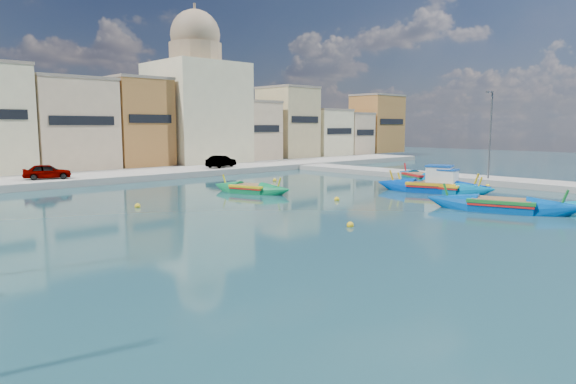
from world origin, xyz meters
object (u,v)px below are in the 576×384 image
luzzu_cyan_mid (420,178)px  luzzu_blue_cabin (433,187)px  quay_street_lamp (490,134)px  luzzu_green (251,190)px  church_block (197,98)px  luzzu_turquoise_cabin (438,188)px  luzzu_blue_south (502,207)px

luzzu_cyan_mid → luzzu_blue_cabin: bearing=-140.7°
quay_street_lamp → luzzu_cyan_mid: 7.02m
quay_street_lamp → luzzu_green: size_ratio=1.11×
church_block → luzzu_turquoise_cabin: bearing=-91.3°
luzzu_blue_cabin → luzzu_green: bearing=139.2°
luzzu_cyan_mid → luzzu_blue_south: bearing=-131.1°
church_block → quay_street_lamp: church_block is taller
church_block → luzzu_turquoise_cabin: church_block is taller
quay_street_lamp → luzzu_cyan_mid: (-2.44, 5.17, -4.07)m
church_block → luzzu_turquoise_cabin: size_ratio=2.14×
luzzu_turquoise_cabin → luzzu_blue_south: luzzu_turquoise_cabin is taller
quay_street_lamp → luzzu_blue_cabin: size_ratio=0.88×
quay_street_lamp → luzzu_blue_cabin: bearing=177.4°
church_block → luzzu_cyan_mid: 30.37m
luzzu_turquoise_cabin → luzzu_green: luzzu_turquoise_cabin is taller
quay_street_lamp → church_block: bearing=102.3°
quay_street_lamp → luzzu_turquoise_cabin: bearing=-179.7°
quay_street_lamp → luzzu_blue_south: (-13.29, -7.26, -4.06)m
luzzu_blue_south → luzzu_green: bearing=108.3°
luzzu_blue_cabin → luzzu_cyan_mid: (5.86, 4.80, -0.12)m
luzzu_cyan_mid → luzzu_blue_south: luzzu_blue_south is taller
luzzu_blue_south → luzzu_blue_cabin: bearing=56.8°
luzzu_green → luzzu_blue_south: (5.54, -16.72, 0.04)m
luzzu_turquoise_cabin → luzzu_cyan_mid: luzzu_turquoise_cabin is taller
quay_street_lamp → luzzu_green: 21.46m
quay_street_lamp → luzzu_blue_south: size_ratio=0.86×
luzzu_blue_cabin → quay_street_lamp: bearing=-2.6°
luzzu_turquoise_cabin → luzzu_blue_cabin: luzzu_blue_cabin is taller
luzzu_blue_cabin → luzzu_cyan_mid: 7.57m
luzzu_blue_cabin → luzzu_green: 13.90m
church_block → luzzu_blue_south: 42.46m
church_block → quay_street_lamp: (7.44, -34.00, -4.07)m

